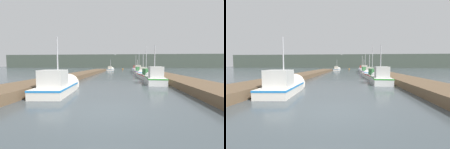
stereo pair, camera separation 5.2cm
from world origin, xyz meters
TOP-DOWN VIEW (x-y plane):
  - ground_plane at (0.00, 0.00)m, footprint 200.00×200.00m
  - dock_left at (-5.96, 16.00)m, footprint 2.81×40.00m
  - dock_right at (5.96, 16.00)m, footprint 2.81×40.00m
  - distant_shore_ridge at (0.00, 74.22)m, footprint 120.00×16.00m
  - fishing_boat_0 at (-3.53, 3.64)m, footprint 2.05×4.53m
  - fishing_boat_1 at (3.52, 9.19)m, footprint 1.74×4.81m
  - fishing_boat_2 at (3.38, 14.24)m, footprint 2.06×6.07m
  - fishing_boat_3 at (3.62, 19.29)m, footprint 2.04×6.20m
  - fishing_boat_4 at (3.36, 24.28)m, footprint 1.89×5.47m
  - fishing_boat_5 at (3.48, 28.85)m, footprint 1.77×5.19m
  - fishing_boat_6 at (3.40, 32.94)m, footprint 1.84×4.44m
  - fishing_boat_7 at (-3.54, 38.17)m, footprint 1.76×5.48m
  - mooring_piling_0 at (4.51, 18.54)m, footprint 0.36×0.36m
  - mooring_piling_1 at (4.41, 19.16)m, footprint 0.35×0.35m
  - channel_buoy at (-0.10, 45.51)m, footprint 0.46×0.46m
  - seagull_lead at (-1.28, 24.35)m, footprint 0.43×0.50m

SIDE VIEW (x-z plane):
  - ground_plane at x=0.00m, z-range 0.00..0.00m
  - channel_buoy at x=-0.10m, z-range -0.35..0.62m
  - dock_left at x=-5.96m, z-range 0.00..0.53m
  - dock_right at x=5.96m, z-range 0.00..0.53m
  - fishing_boat_7 at x=-3.54m, z-range -1.36..2.11m
  - fishing_boat_2 at x=3.38m, z-range -1.88..2.69m
  - fishing_boat_4 at x=3.36m, z-range -1.88..2.69m
  - fishing_boat_3 at x=3.62m, z-range -1.46..2.36m
  - fishing_boat_0 at x=-3.53m, z-range -1.58..2.49m
  - fishing_boat_6 at x=3.40m, z-range -1.81..2.75m
  - fishing_boat_5 at x=3.48m, z-range -1.17..2.17m
  - fishing_boat_1 at x=3.52m, z-range -1.49..2.53m
  - mooring_piling_1 at x=4.41m, z-range 0.01..1.08m
  - mooring_piling_0 at x=4.51m, z-range 0.01..1.40m
  - distant_shore_ridge at x=0.00m, z-range 0.00..6.54m
  - seagull_lead at x=-1.28m, z-range 3.66..3.78m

